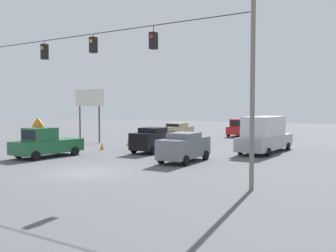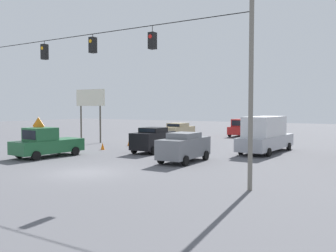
% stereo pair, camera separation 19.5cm
% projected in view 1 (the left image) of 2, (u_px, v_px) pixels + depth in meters
% --- Properties ---
extents(ground_plane, '(140.00, 140.00, 0.00)m').
position_uv_depth(ground_plane, '(86.00, 173.00, 20.34)').
color(ground_plane, '#56565B').
extents(overhead_signal_span, '(18.37, 0.38, 8.05)m').
position_uv_depth(overhead_signal_span, '(93.00, 81.00, 20.67)').
color(overhead_signal_span, slate).
rests_on(overhead_signal_span, ground_plane).
extents(pickup_truck_red_withflow_deep, '(2.25, 5.06, 2.12)m').
position_uv_depth(pickup_truck_red_withflow_deep, '(240.00, 128.00, 45.53)').
color(pickup_truck_red_withflow_deep, red).
rests_on(pickup_truck_red_withflow_deep, ground_plane).
extents(pickup_truck_green_parked_shoulder, '(2.53, 5.18, 2.12)m').
position_uv_depth(pickup_truck_green_parked_shoulder, '(46.00, 143.00, 26.63)').
color(pickup_truck_green_parked_shoulder, '#236038').
rests_on(pickup_truck_green_parked_shoulder, ground_plane).
extents(sedan_tan_withflow_far, '(1.98, 4.01, 2.00)m').
position_uv_depth(sedan_tan_withflow_far, '(177.00, 133.00, 36.81)').
color(sedan_tan_withflow_far, tan).
rests_on(sedan_tan_withflow_far, ground_plane).
extents(sedan_black_withflow_mid, '(2.13, 4.17, 1.96)m').
position_uv_depth(sedan_black_withflow_mid, '(153.00, 139.00, 29.41)').
color(sedan_black_withflow_mid, black).
rests_on(sedan_black_withflow_mid, ground_plane).
extents(box_truck_silver_oncoming_far, '(2.55, 7.47, 2.84)m').
position_uv_depth(box_truck_silver_oncoming_far, '(265.00, 135.00, 29.31)').
color(box_truck_silver_oncoming_far, '#A8AAB2').
rests_on(box_truck_silver_oncoming_far, ground_plane).
extents(sedan_grey_crossing_near, '(2.06, 4.50, 1.91)m').
position_uv_depth(sedan_grey_crossing_near, '(184.00, 147.00, 24.29)').
color(sedan_grey_crossing_near, slate).
rests_on(sedan_grey_crossing_near, ground_plane).
extents(traffic_cone_nearest, '(0.33, 0.33, 0.59)m').
position_uv_depth(traffic_cone_nearest, '(73.00, 150.00, 28.47)').
color(traffic_cone_nearest, orange).
rests_on(traffic_cone_nearest, ground_plane).
extents(traffic_cone_second, '(0.33, 0.33, 0.59)m').
position_uv_depth(traffic_cone_second, '(102.00, 146.00, 31.26)').
color(traffic_cone_second, orange).
rests_on(traffic_cone_second, ground_plane).
extents(traffic_cone_third, '(0.33, 0.33, 0.59)m').
position_uv_depth(traffic_cone_third, '(128.00, 143.00, 34.48)').
color(traffic_cone_third, orange).
rests_on(traffic_cone_third, ground_plane).
extents(roadside_billboard, '(3.81, 0.16, 5.37)m').
position_uv_depth(roadside_billboard, '(89.00, 103.00, 37.81)').
color(roadside_billboard, '#4C473D').
rests_on(roadside_billboard, ground_plane).
extents(work_zone_sign, '(1.27, 0.06, 2.84)m').
position_uv_depth(work_zone_sign, '(38.00, 129.00, 26.95)').
color(work_zone_sign, slate).
rests_on(work_zone_sign, ground_plane).
extents(pedestrian, '(0.40, 0.28, 1.62)m').
position_uv_depth(pedestrian, '(35.00, 146.00, 26.77)').
color(pedestrian, '#2D334C').
rests_on(pedestrian, ground_plane).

